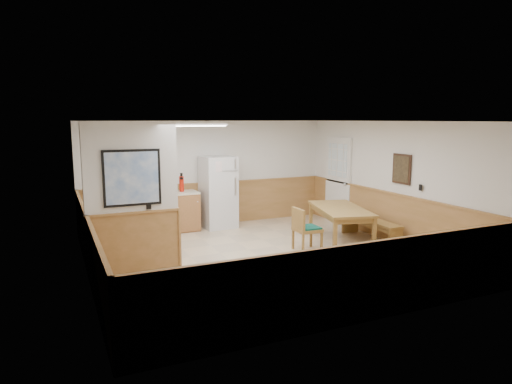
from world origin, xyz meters
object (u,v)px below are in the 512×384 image
refrigerator (218,192)px  fire_extinguisher (182,183)px  dining_table (340,212)px  dining_bench (372,224)px  soap_bottle (116,192)px  dining_chair (303,226)px

refrigerator → fire_extinguisher: size_ratio=3.94×
dining_table → dining_bench: 0.83m
refrigerator → soap_bottle: refrigerator is taller
dining_table → soap_bottle: (-4.10, 2.40, 0.34)m
dining_table → fire_extinguisher: bearing=152.4°
dining_table → soap_bottle: 4.77m
fire_extinguisher → soap_bottle: bearing=171.0°
refrigerator → dining_bench: refrigerator is taller
fire_extinguisher → soap_bottle: size_ratio=2.12×
dining_chair → soap_bottle: (-3.13, 2.58, 0.51)m
soap_bottle → fire_extinguisher: bearing=2.1°
dining_bench → dining_chair: dining_chair is taller
refrigerator → dining_chair: bearing=-76.0°
refrigerator → soap_bottle: 2.31m
dining_bench → soap_bottle: bearing=154.3°
refrigerator → soap_bottle: (-2.31, 0.02, 0.16)m
dining_chair → refrigerator: bearing=108.9°
dining_bench → dining_chair: size_ratio=1.86×
dining_table → fire_extinguisher: fire_extinguisher is taller
refrigerator → soap_bottle: bearing=175.8°
refrigerator → dining_bench: 3.59m
fire_extinguisher → soap_bottle: fire_extinguisher is taller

